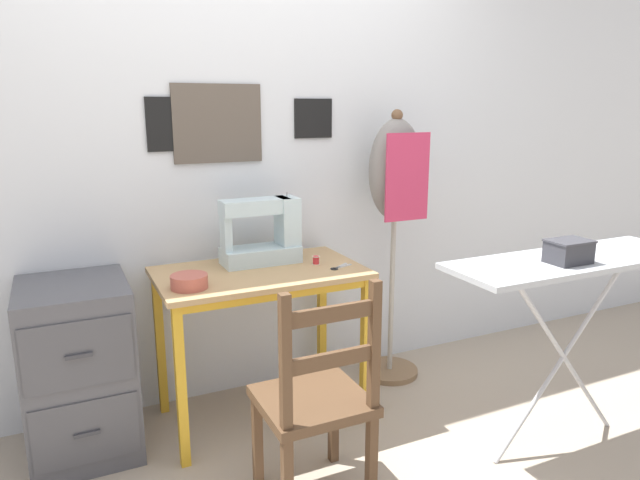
# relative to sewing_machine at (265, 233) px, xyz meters

# --- Properties ---
(ground_plane) EXTENTS (14.00, 14.00, 0.00)m
(ground_plane) POSITION_rel_sewing_machine_xyz_m (-0.07, -0.40, -0.89)
(ground_plane) COLOR tan
(wall_back) EXTENTS (10.00, 0.07, 2.55)m
(wall_back) POSITION_rel_sewing_machine_xyz_m (-0.07, 0.23, 0.38)
(wall_back) COLOR silver
(wall_back) RESTS_ON ground_plane
(sewing_table) EXTENTS (0.95, 0.57, 0.75)m
(sewing_table) POSITION_rel_sewing_machine_xyz_m (-0.07, -0.13, -0.25)
(sewing_table) COLOR tan
(sewing_table) RESTS_ON ground_plane
(sewing_machine) EXTENTS (0.39, 0.17, 0.34)m
(sewing_machine) POSITION_rel_sewing_machine_xyz_m (0.00, 0.00, 0.00)
(sewing_machine) COLOR silver
(sewing_machine) RESTS_ON sewing_table
(fabric_bowl) EXTENTS (0.15, 0.15, 0.06)m
(fabric_bowl) POSITION_rel_sewing_machine_xyz_m (-0.43, -0.24, -0.12)
(fabric_bowl) COLOR #B25647
(fabric_bowl) RESTS_ON sewing_table
(scissors) EXTENTS (0.13, 0.08, 0.01)m
(scissors) POSITION_rel_sewing_machine_xyz_m (0.27, -0.24, -0.15)
(scissors) COLOR silver
(scissors) RESTS_ON sewing_table
(thread_spool_near_machine) EXTENTS (0.04, 0.04, 0.04)m
(thread_spool_near_machine) POSITION_rel_sewing_machine_xyz_m (0.21, -0.14, -0.13)
(thread_spool_near_machine) COLOR red
(thread_spool_near_machine) RESTS_ON sewing_table
(wooden_chair) EXTENTS (0.40, 0.38, 0.90)m
(wooden_chair) POSITION_rel_sewing_machine_xyz_m (-0.09, -0.79, -0.48)
(wooden_chair) COLOR #513823
(wooden_chair) RESTS_ON ground_plane
(filing_cabinet) EXTENTS (0.44, 0.51, 0.77)m
(filing_cabinet) POSITION_rel_sewing_machine_xyz_m (-0.88, -0.05, -0.51)
(filing_cabinet) COLOR #4C4C51
(filing_cabinet) RESTS_ON ground_plane
(dress_form) EXTENTS (0.32, 0.32, 1.47)m
(dress_form) POSITION_rel_sewing_machine_xyz_m (0.73, 0.00, 0.17)
(dress_form) COLOR #846647
(dress_form) RESTS_ON ground_plane
(ironing_board) EXTENTS (1.15, 0.36, 0.88)m
(ironing_board) POSITION_rel_sewing_machine_xyz_m (1.04, -0.91, -0.07)
(ironing_board) COLOR #ADB2B7
(ironing_board) RESTS_ON ground_plane
(storage_box) EXTENTS (0.17, 0.12, 0.10)m
(storage_box) POSITION_rel_sewing_machine_xyz_m (0.95, -0.96, 0.03)
(storage_box) COLOR #333338
(storage_box) RESTS_ON ironing_board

